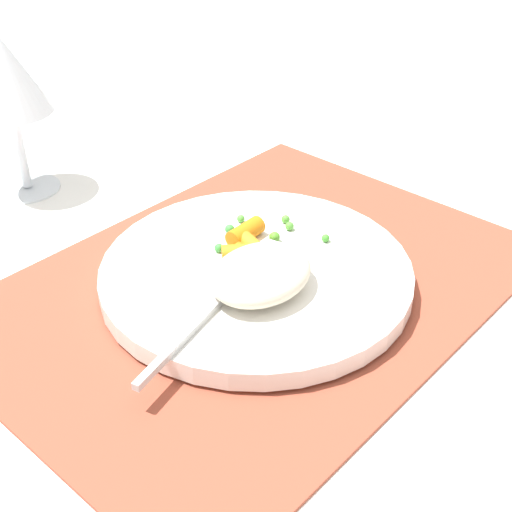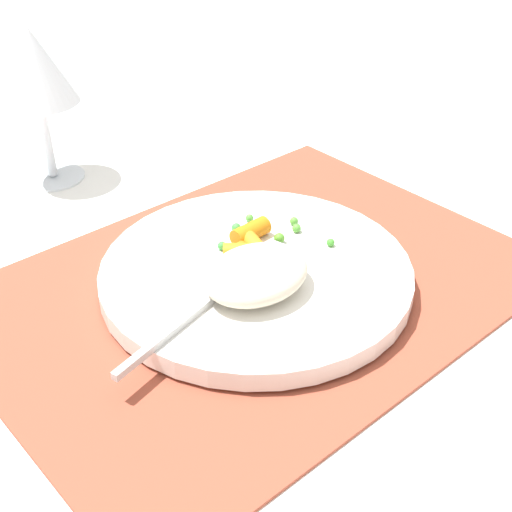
{
  "view_description": "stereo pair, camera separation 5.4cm",
  "coord_description": "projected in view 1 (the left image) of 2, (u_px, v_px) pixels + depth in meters",
  "views": [
    {
      "loc": [
        -0.36,
        -0.33,
        0.36
      ],
      "look_at": [
        0.0,
        0.0,
        0.03
      ],
      "focal_mm": 49.63,
      "sensor_mm": 36.0,
      "label": 1
    },
    {
      "loc": [
        -0.32,
        -0.37,
        0.36
      ],
      "look_at": [
        0.0,
        0.0,
        0.03
      ],
      "focal_mm": 49.63,
      "sensor_mm": 36.0,
      "label": 2
    }
  ],
  "objects": [
    {
      "name": "ground_plane",
      "position": [
        256.0,
        287.0,
        0.61
      ],
      "size": [
        2.4,
        2.4,
        0.0
      ],
      "primitive_type": "plane",
      "color": "white"
    },
    {
      "name": "placemat",
      "position": [
        256.0,
        285.0,
        0.6
      ],
      "size": [
        0.46,
        0.34,
        0.01
      ],
      "primitive_type": "cube",
      "color": "#9E4733",
      "rests_on": "ground_plane"
    },
    {
      "name": "plate",
      "position": [
        256.0,
        274.0,
        0.6
      ],
      "size": [
        0.26,
        0.26,
        0.02
      ],
      "primitive_type": "cylinder",
      "color": "white",
      "rests_on": "placemat"
    },
    {
      "name": "rice_mound",
      "position": [
        261.0,
        274.0,
        0.56
      ],
      "size": [
        0.09,
        0.07,
        0.03
      ],
      "primitive_type": "ellipsoid",
      "color": "beige",
      "rests_on": "plate"
    },
    {
      "name": "carrot_portion",
      "position": [
        250.0,
        246.0,
        0.61
      ],
      "size": [
        0.06,
        0.06,
        0.02
      ],
      "color": "orange",
      "rests_on": "plate"
    },
    {
      "name": "pea_scatter",
      "position": [
        262.0,
        233.0,
        0.63
      ],
      "size": [
        0.08,
        0.09,
        0.01
      ],
      "color": "green",
      "rests_on": "plate"
    },
    {
      "name": "fork",
      "position": [
        229.0,
        291.0,
        0.56
      ],
      "size": [
        0.2,
        0.06,
        0.01
      ],
      "color": "silver",
      "rests_on": "plate"
    },
    {
      "name": "wine_glass",
      "position": [
        6.0,
        79.0,
        0.68
      ],
      "size": [
        0.08,
        0.08,
        0.16
      ],
      "color": "silver",
      "rests_on": "ground_plane"
    }
  ]
}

